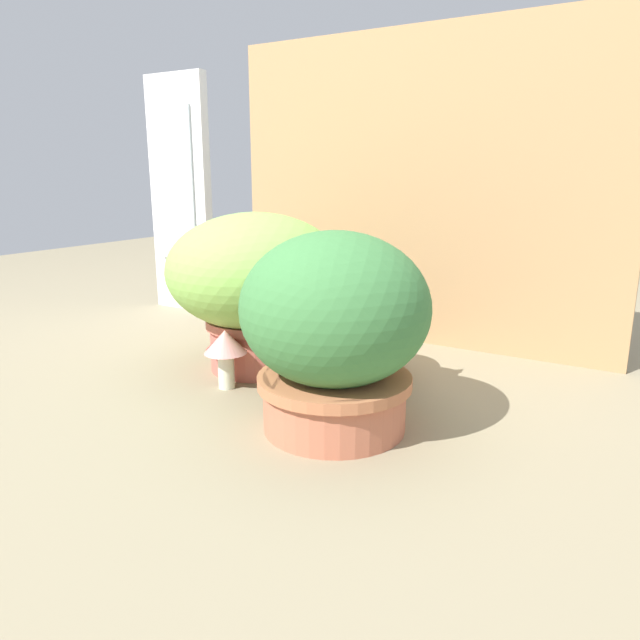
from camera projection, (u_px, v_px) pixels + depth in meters
name	position (u px, v px, depth m)	size (l,w,h in m)	color
ground_plane	(284.00, 384.00, 1.55)	(6.00, 6.00, 0.00)	gray
cardboard_backdrop	(418.00, 192.00, 1.85)	(1.28, 0.03, 0.96)	tan
window_panel_white	(180.00, 195.00, 2.32)	(0.28, 0.05, 0.90)	white
grass_planter	(256.00, 280.00, 1.63)	(0.49, 0.49, 0.44)	#BD6152
leafy_planter	(335.00, 328.00, 1.24)	(0.40, 0.40, 0.43)	#C06B4E
cat	(375.00, 335.00, 1.57)	(0.28, 0.38, 0.32)	#675052
mushroom_ornament_pink	(225.00, 347.00, 1.50)	(0.11, 0.11, 0.15)	silver
mushroom_ornament_red	(225.00, 344.00, 1.59)	(0.10, 0.10, 0.13)	silver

